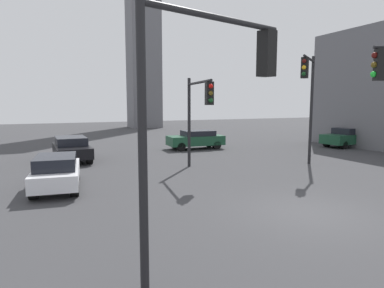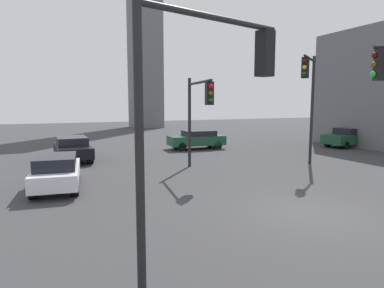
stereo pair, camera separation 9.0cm
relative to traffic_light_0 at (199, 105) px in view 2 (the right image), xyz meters
The scene contains 9 objects.
ground_plane 7.74m from the traffic_light_0, 85.22° to the right, with size 105.99×105.99×0.00m, color #38383A.
traffic_light_0 is the anchor object (origin of this frame).
traffic_light_2 6.01m from the traffic_light_0, ahead, with size 2.20×1.74×5.92m.
traffic_light_3 9.64m from the traffic_light_0, 113.26° to the right, with size 3.48×1.11×5.29m.
car_1 7.00m from the traffic_light_0, behind, with size 2.11×4.24×1.36m.
car_3 9.01m from the traffic_light_0, 66.38° to the left, with size 4.17×2.00×1.37m.
car_4 8.60m from the traffic_light_0, 131.08° to the left, with size 2.00×4.36×1.40m.
car_5 15.82m from the traffic_light_0, 16.30° to the left, with size 4.75×2.32×1.47m.
skyline_tower 33.55m from the traffic_light_0, 78.83° to the left, with size 3.98×3.98×29.03m, color slate.
Camera 2 is at (-7.39, -7.93, 3.42)m, focal length 31.87 mm.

